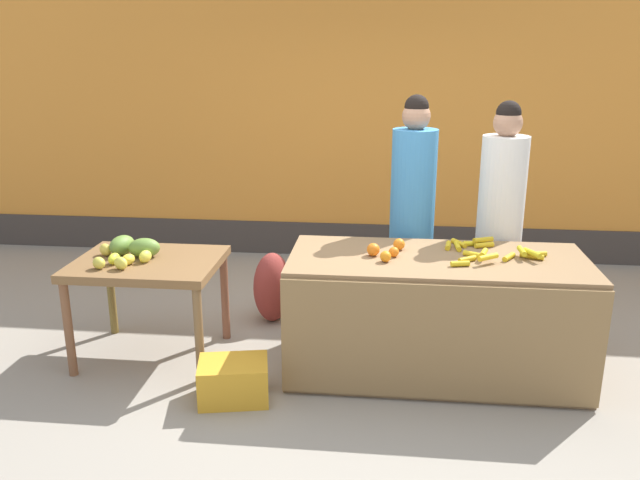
# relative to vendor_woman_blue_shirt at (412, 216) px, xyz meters

# --- Properties ---
(ground_plane) EXTENTS (24.00, 24.00, 0.00)m
(ground_plane) POSITION_rel_vendor_woman_blue_shirt_xyz_m (-0.38, -0.68, -0.94)
(ground_plane) COLOR gray
(market_wall_back) EXTENTS (9.99, 0.23, 3.05)m
(market_wall_back) POSITION_rel_vendor_woman_blue_shirt_xyz_m (-0.38, 1.96, 0.56)
(market_wall_back) COLOR orange
(market_wall_back) RESTS_ON ground
(fruit_stall_counter) EXTENTS (1.99, 0.89, 0.83)m
(fruit_stall_counter) POSITION_rel_vendor_woman_blue_shirt_xyz_m (0.16, -0.69, -0.52)
(fruit_stall_counter) COLOR olive
(fruit_stall_counter) RESTS_ON ground
(side_table_wooden) EXTENTS (1.01, 0.79, 0.74)m
(side_table_wooden) POSITION_rel_vendor_woman_blue_shirt_xyz_m (-1.87, -0.68, -0.29)
(side_table_wooden) COLOR brown
(side_table_wooden) RESTS_ON ground
(banana_bunch_pile) EXTENTS (0.67, 0.56, 0.07)m
(banana_bunch_pile) POSITION_rel_vendor_woman_blue_shirt_xyz_m (0.50, -0.59, -0.08)
(banana_bunch_pile) COLOR gold
(banana_bunch_pile) RESTS_ON fruit_stall_counter
(orange_pile) EXTENTS (0.26, 0.35, 0.09)m
(orange_pile) POSITION_rel_vendor_woman_blue_shirt_xyz_m (-0.19, -0.68, -0.06)
(orange_pile) COLOR orange
(orange_pile) RESTS_ON fruit_stall_counter
(mango_papaya_pile) EXTENTS (0.48, 0.55, 0.14)m
(mango_papaya_pile) POSITION_rel_vendor_woman_blue_shirt_xyz_m (-2.01, -0.65, -0.13)
(mango_papaya_pile) COLOR yellow
(mango_papaya_pile) RESTS_ON side_table_wooden
(vendor_woman_blue_shirt) EXTENTS (0.34, 0.34, 1.85)m
(vendor_woman_blue_shirt) POSITION_rel_vendor_woman_blue_shirt_xyz_m (0.00, 0.00, 0.00)
(vendor_woman_blue_shirt) COLOR #33333D
(vendor_woman_blue_shirt) RESTS_ON ground
(vendor_woman_white_shirt) EXTENTS (0.34, 0.34, 1.82)m
(vendor_woman_white_shirt) POSITION_rel_vendor_woman_blue_shirt_xyz_m (0.65, -0.05, -0.02)
(vendor_woman_white_shirt) COLOR #33333D
(vendor_woman_white_shirt) RESTS_ON ground
(produce_crate) EXTENTS (0.49, 0.40, 0.26)m
(produce_crate) POSITION_rel_vendor_woman_blue_shirt_xyz_m (-1.14, -1.22, -0.81)
(produce_crate) COLOR gold
(produce_crate) RESTS_ON ground
(produce_sack) EXTENTS (0.37, 0.42, 0.58)m
(produce_sack) POSITION_rel_vendor_woman_blue_shirt_xyz_m (-1.11, 0.05, -0.64)
(produce_sack) COLOR maroon
(produce_sack) RESTS_ON ground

